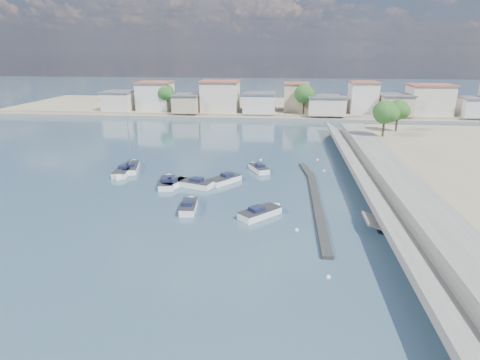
# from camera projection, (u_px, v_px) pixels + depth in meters

# --- Properties ---
(ground) EXTENTS (400.00, 400.00, 0.00)m
(ground) POSITION_uv_depth(u_px,v_px,m) (268.00, 147.00, 76.97)
(ground) COLOR #294252
(ground) RESTS_ON ground
(seawall_walkway) EXTENTS (5.00, 90.00, 1.80)m
(seawall_walkway) POSITION_uv_depth(u_px,v_px,m) (410.00, 194.00, 49.28)
(seawall_walkway) COLOR slate
(seawall_walkway) RESTS_ON ground
(breakwater) EXTENTS (2.00, 31.02, 0.35)m
(breakwater) POSITION_uv_depth(u_px,v_px,m) (315.00, 197.00, 50.39)
(breakwater) COLOR black
(breakwater) RESTS_ON ground
(far_shore_land) EXTENTS (160.00, 40.00, 1.40)m
(far_shore_land) POSITION_uv_depth(u_px,v_px,m) (275.00, 107.00, 125.93)
(far_shore_land) COLOR gray
(far_shore_land) RESTS_ON ground
(far_shore_quay) EXTENTS (160.00, 2.50, 0.80)m
(far_shore_quay) POSITION_uv_depth(u_px,v_px,m) (273.00, 119.00, 106.17)
(far_shore_quay) COLOR slate
(far_shore_quay) RESTS_ON ground
(far_town) EXTENTS (113.01, 12.80, 8.35)m
(far_town) POSITION_uv_depth(u_px,v_px,m) (313.00, 99.00, 109.27)
(far_town) COLOR beige
(far_town) RESTS_ON far_shore_land
(shore_trees) EXTENTS (74.56, 38.32, 7.92)m
(shore_trees) POSITION_uv_depth(u_px,v_px,m) (307.00, 98.00, 100.79)
(shore_trees) COLOR #38281E
(shore_trees) RESTS_ON ground
(motorboat_a) EXTENTS (2.10, 4.86, 1.48)m
(motorboat_a) POSITION_uv_depth(u_px,v_px,m) (189.00, 206.00, 46.75)
(motorboat_a) COLOR white
(motorboat_a) RESTS_ON ground
(motorboat_b) EXTENTS (2.86, 4.27, 1.48)m
(motorboat_b) POSITION_uv_depth(u_px,v_px,m) (175.00, 183.00, 54.87)
(motorboat_b) COLOR white
(motorboat_b) RESTS_ON ground
(motorboat_c) EXTENTS (5.94, 3.50, 1.48)m
(motorboat_c) POSITION_uv_depth(u_px,v_px,m) (192.00, 184.00, 54.79)
(motorboat_c) COLOR white
(motorboat_c) RESTS_ON ground
(motorboat_d) EXTENTS (4.61, 5.08, 1.48)m
(motorboat_d) POSITION_uv_depth(u_px,v_px,m) (223.00, 180.00, 56.08)
(motorboat_d) COLOR white
(motorboat_d) RESTS_ON ground
(motorboat_e) EXTENTS (2.88, 5.65, 1.48)m
(motorboat_e) POSITION_uv_depth(u_px,v_px,m) (167.00, 183.00, 55.19)
(motorboat_e) COLOR white
(motorboat_e) RESTS_ON ground
(motorboat_f) EXTENTS (3.55, 4.84, 1.48)m
(motorboat_f) POSITION_uv_depth(u_px,v_px,m) (258.00, 168.00, 61.80)
(motorboat_f) COLOR white
(motorboat_f) RESTS_ON ground
(motorboat_g) EXTENTS (2.47, 5.83, 1.48)m
(motorboat_g) POSITION_uv_depth(u_px,v_px,m) (122.00, 172.00, 59.82)
(motorboat_g) COLOR white
(motorboat_g) RESTS_ON ground
(motorboat_h) EXTENTS (4.93, 5.03, 1.48)m
(motorboat_h) POSITION_uv_depth(u_px,v_px,m) (262.00, 213.00, 44.97)
(motorboat_h) COLOR white
(motorboat_h) RESTS_ON ground
(sailboat) EXTENTS (3.34, 6.51, 9.00)m
(sailboat) POSITION_uv_depth(u_px,v_px,m) (132.00, 167.00, 62.44)
(sailboat) COLOR white
(sailboat) RESTS_ON ground
(mooring_buoys) EXTENTS (10.54, 37.66, 0.40)m
(mooring_buoys) POSITION_uv_depth(u_px,v_px,m) (305.00, 190.00, 53.05)
(mooring_buoys) COLOR white
(mooring_buoys) RESTS_ON ground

